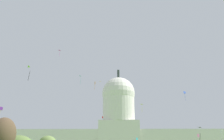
% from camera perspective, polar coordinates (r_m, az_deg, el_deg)
% --- Properties ---
extents(capitol_building, '(142.97, 24.31, 67.67)m').
position_cam_1_polar(capitol_building, '(190.54, 1.51, -13.83)').
color(capitol_building, silver).
rests_on(capitol_building, ground_plane).
extents(tree_west_near, '(6.66, 7.54, 11.92)m').
position_cam_1_polar(tree_west_near, '(70.32, -22.66, -12.79)').
color(tree_west_near, brown).
rests_on(tree_west_near, ground_plane).
extents(kite_cyan_low, '(0.97, 0.71, 3.45)m').
position_cam_1_polar(kite_cyan_low, '(121.93, 5.46, -14.87)').
color(kite_cyan_low, '#33BCDB').
extents(kite_turquoise_high, '(1.04, 1.53, 3.68)m').
position_cam_1_polar(kite_turquoise_high, '(130.58, -6.75, -1.57)').
color(kite_turquoise_high, teal).
extents(kite_pink_low, '(0.63, 0.46, 1.04)m').
position_cam_1_polar(kite_pink_low, '(86.71, 18.33, -13.44)').
color(kite_pink_low, pink).
extents(kite_black_low, '(1.45, 1.96, 4.22)m').
position_cam_1_polar(kite_black_low, '(62.25, 18.18, -12.39)').
color(kite_black_low, black).
extents(kite_gold_high, '(0.90, 1.34, 0.17)m').
position_cam_1_polar(kite_gold_high, '(173.76, -2.47, -2.64)').
color(kite_gold_high, gold).
extents(kite_blue_mid, '(1.07, 0.65, 4.17)m').
position_cam_1_polar(kite_blue_mid, '(119.48, 15.58, -4.93)').
color(kite_blue_mid, blue).
extents(kite_lime_mid, '(0.94, 1.26, 3.00)m').
position_cam_1_polar(kite_lime_mid, '(58.95, -17.46, 0.17)').
color(kite_lime_mid, '#8CD133').
extents(kite_red_mid, '(0.75, 0.56, 1.19)m').
position_cam_1_polar(kite_red_mid, '(164.55, -2.06, -10.28)').
color(kite_red_mid, red).
extents(kite_yellow_mid, '(1.64, 1.90, 3.19)m').
position_cam_1_polar(kite_yellow_mid, '(113.70, 6.80, -7.71)').
color(kite_yellow_mid, yellow).
extents(kite_magenta_high, '(1.42, 1.28, 2.87)m').
position_cam_1_polar(kite_magenta_high, '(126.38, -11.34, 4.10)').
color(kite_magenta_high, '#D1339E').
extents(kite_orange_mid, '(0.45, 0.96, 3.27)m').
position_cam_1_polar(kite_orange_mid, '(107.48, -3.75, -2.97)').
color(kite_orange_mid, orange).
extents(kite_white_low, '(0.59, 0.59, 4.45)m').
position_cam_1_polar(kite_white_low, '(91.97, 22.77, -12.69)').
color(kite_white_low, white).
extents(kite_violet_low, '(0.86, 0.84, 1.86)m').
position_cam_1_polar(kite_violet_low, '(59.79, -23.05, -7.77)').
color(kite_violet_low, purple).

